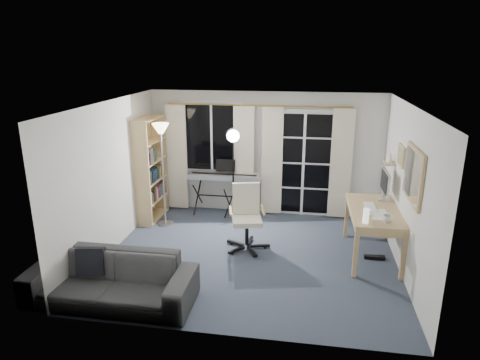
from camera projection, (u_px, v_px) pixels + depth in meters
name	position (u px, v px, depth m)	size (l,w,h in m)	color
floor	(251.00, 257.00, 6.81)	(4.50, 4.00, 0.02)	#353D4E
window	(212.00, 137.00, 8.39)	(1.20, 0.08, 1.40)	white
french_door	(303.00, 164.00, 8.25)	(1.32, 0.09, 2.11)	white
curtains	(257.00, 160.00, 8.28)	(3.60, 0.07, 2.13)	gold
bookshelf	(149.00, 172.00, 8.05)	(0.33, 0.92, 1.97)	tan
torchiere_lamp	(161.00, 144.00, 7.59)	(0.39, 0.39, 1.91)	#B2B2B7
keyboard_piano	(225.00, 177.00, 8.29)	(1.42, 0.69, 1.03)	black
studio_light	(233.00, 146.00, 7.71)	(0.38, 0.38, 1.84)	black
office_chair	(246.00, 210.00, 6.99)	(0.74, 0.72, 1.07)	black
desk	(374.00, 215.00, 6.61)	(0.76, 1.49, 0.79)	tan
monitor	(385.00, 183.00, 6.89)	(0.19, 0.57, 0.50)	silver
desk_clutter	(371.00, 225.00, 6.42)	(0.46, 0.90, 1.00)	white
mug	(387.00, 218.00, 6.07)	(0.13, 0.10, 0.13)	silver
wall_mirror	(413.00, 175.00, 5.68)	(0.04, 0.94, 0.74)	tan
framed_print	(401.00, 156.00, 6.51)	(0.03, 0.42, 0.32)	tan
wall_shelf	(389.00, 160.00, 7.05)	(0.16, 0.30, 0.18)	tan
sofa	(110.00, 272.00, 5.46)	(2.16, 0.63, 0.84)	#272829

